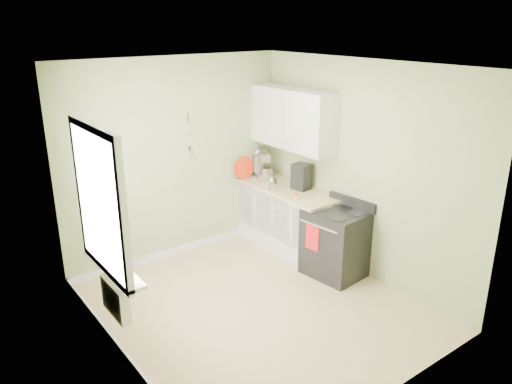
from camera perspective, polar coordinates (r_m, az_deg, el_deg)
floor at (r=5.87m, az=0.15°, el=-13.13°), size 3.20×3.60×0.02m
ceiling at (r=4.98m, az=0.18°, el=14.36°), size 3.20×3.60×0.02m
wall_back at (r=6.74m, az=-9.16°, el=3.64°), size 3.20×0.02×2.70m
wall_left at (r=4.56m, az=-16.29°, el=-4.63°), size 0.02×3.60×2.70m
wall_right at (r=6.32m, az=11.91°, el=2.43°), size 0.02×3.60×2.70m
base_cabinets at (r=7.09m, az=3.70°, el=-3.18°), size 0.60×1.60×0.87m
countertop at (r=6.92m, az=3.72°, el=0.29°), size 0.64×1.60×0.04m
upper_cabinets at (r=6.83m, az=4.21°, el=8.37°), size 0.35×1.40×0.80m
window at (r=4.76m, az=-17.52°, el=-1.14°), size 0.06×1.14×1.44m
window_sill at (r=5.04m, az=-15.98°, el=-8.13°), size 0.18×1.14×0.04m
radiator at (r=5.15m, az=-15.74°, el=-11.70°), size 0.12×0.50×0.35m
wall_utensils at (r=6.75m, az=-7.63°, el=5.63°), size 0.02×0.14×0.58m
stove at (r=6.44m, az=9.04°, el=-5.72°), size 0.69×0.77×0.99m
stand_mixer at (r=7.28m, az=0.80°, el=2.96°), size 0.33×0.40×0.43m
kettle at (r=6.79m, az=1.79°, el=0.92°), size 0.18×0.10×0.18m
coffee_maker at (r=6.84m, az=5.20°, el=1.67°), size 0.24×0.26×0.36m
red_tray at (r=7.26m, az=-1.38°, el=2.81°), size 0.34×0.07×0.34m
jar at (r=6.48m, az=4.63°, el=-0.50°), size 0.07×0.07×0.08m
plant_a at (r=4.80m, az=-15.15°, el=-7.29°), size 0.18×0.16×0.29m
plant_b at (r=4.95m, az=-15.97°, el=-6.34°), size 0.19×0.21×0.32m
plant_c at (r=5.29m, az=-17.54°, el=-4.83°), size 0.24×0.24×0.31m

